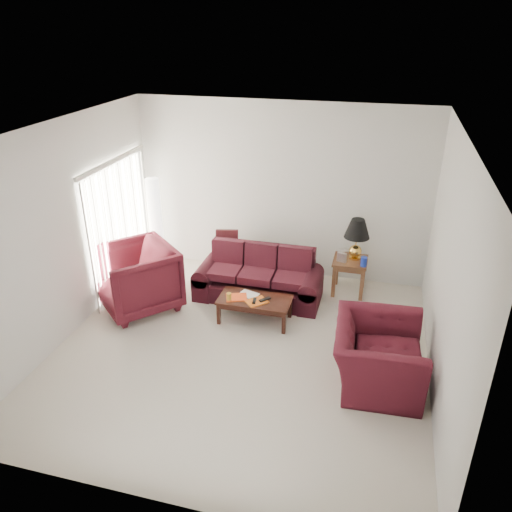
{
  "coord_description": "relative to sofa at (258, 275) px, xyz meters",
  "views": [
    {
      "loc": [
        1.65,
        -5.43,
        4.18
      ],
      "look_at": [
        0.0,
        0.85,
        1.05
      ],
      "focal_mm": 35.0,
      "sensor_mm": 36.0,
      "label": 1
    }
  ],
  "objects": [
    {
      "name": "yellow_glass",
      "position": [
        -0.24,
        -0.82,
        0.03
      ],
      "size": [
        0.09,
        0.09,
        0.12
      ],
      "primitive_type": "cylinder",
      "rotation": [
        0.0,
        0.0,
        0.22
      ],
      "color": "gold",
      "rests_on": "coffee_table"
    },
    {
      "name": "throw_pillow",
      "position": [
        -0.73,
        0.66,
        0.24
      ],
      "size": [
        0.42,
        0.27,
        0.4
      ],
      "primitive_type": "cube",
      "rotation": [
        -0.21,
        0.0,
        0.22
      ],
      "color": "black",
      "rests_on": "sofa"
    },
    {
      "name": "blue_canister",
      "position": [
        1.62,
        0.39,
        0.26
      ],
      "size": [
        0.13,
        0.13,
        0.16
      ],
      "primitive_type": "cylinder",
      "rotation": [
        0.0,
        0.0,
        -0.34
      ],
      "color": "#192DA2",
      "rests_on": "end_table"
    },
    {
      "name": "clock",
      "position": [
        1.27,
        0.46,
        0.26
      ],
      "size": [
        0.16,
        0.1,
        0.15
      ],
      "primitive_type": "cube",
      "rotation": [
        0.0,
        0.0,
        -0.3
      ],
      "color": "white",
      "rests_on": "end_table"
    },
    {
      "name": "armchair_left",
      "position": [
        -1.75,
        -0.76,
        0.1
      ],
      "size": [
        1.58,
        1.58,
        1.03
      ],
      "primitive_type": "imported",
      "rotation": [
        0.0,
        0.0,
        -0.74
      ],
      "color": "#420F18",
      "rests_on": "ground"
    },
    {
      "name": "table_lamp",
      "position": [
        1.46,
        0.64,
        0.53
      ],
      "size": [
        0.45,
        0.45,
        0.69
      ],
      "primitive_type": null,
      "rotation": [
        0.0,
        0.0,
        -0.11
      ],
      "color": "gold",
      "rests_on": "end_table"
    },
    {
      "name": "magazine_white",
      "position": [
        -0.0,
        -0.59,
        -0.03
      ],
      "size": [
        0.33,
        0.28,
        0.02
      ],
      "primitive_type": "cube",
      "rotation": [
        0.0,
        0.0,
        -0.29
      ],
      "color": "white",
      "rests_on": "coffee_table"
    },
    {
      "name": "magazine_red",
      "position": [
        -0.15,
        -0.71,
        -0.02
      ],
      "size": [
        0.37,
        0.32,
        0.02
      ],
      "primitive_type": "cube",
      "rotation": [
        0.0,
        0.0,
        0.34
      ],
      "color": "#E34516",
      "rests_on": "coffee_table"
    },
    {
      "name": "blinds",
      "position": [
        -2.3,
        -0.14,
        0.67
      ],
      "size": [
        0.1,
        2.0,
        2.16
      ],
      "primitive_type": "cube",
      "color": "silver",
      "rests_on": "ground"
    },
    {
      "name": "armchair_right",
      "position": [
        1.95,
        -1.64,
        -0.01
      ],
      "size": [
        1.14,
        1.29,
        0.8
      ],
      "primitive_type": "imported",
      "rotation": [
        0.0,
        0.0,
        1.62
      ],
      "color": "#3E0E17",
      "rests_on": "ground"
    },
    {
      "name": "coffee_table",
      "position": [
        0.12,
        -0.67,
        -0.22
      ],
      "size": [
        1.18,
        0.79,
        0.38
      ],
      "primitive_type": null,
      "rotation": [
        0.0,
        0.0,
        -0.25
      ],
      "color": "black",
      "rests_on": "ground"
    },
    {
      "name": "floor_lamp",
      "position": [
        -2.04,
        0.6,
        0.44
      ],
      "size": [
        0.33,
        0.33,
        1.71
      ],
      "primitive_type": null,
      "rotation": [
        0.0,
        0.0,
        -0.19
      ],
      "color": "white",
      "rests_on": "ground"
    },
    {
      "name": "remote_b",
      "position": [
        0.28,
        -0.69,
        -0.0
      ],
      "size": [
        0.16,
        0.18,
        0.02
      ],
      "primitive_type": "cube",
      "rotation": [
        0.0,
        0.0,
        -0.69
      ],
      "color": "black",
      "rests_on": "coffee_table"
    },
    {
      "name": "floor",
      "position": [
        0.12,
        -1.44,
        -0.41
      ],
      "size": [
        5.0,
        5.0,
        0.0
      ],
      "primitive_type": "plane",
      "color": "beige",
      "rests_on": "ground"
    },
    {
      "name": "remote_a",
      "position": [
        0.14,
        -0.77,
        -0.01
      ],
      "size": [
        0.06,
        0.16,
        0.02
      ],
      "primitive_type": "cube",
      "rotation": [
        0.0,
        0.0,
        0.12
      ],
      "color": "black",
      "rests_on": "coffee_table"
    },
    {
      "name": "picture_frame",
      "position": [
        1.26,
        0.7,
        0.27
      ],
      "size": [
        0.21,
        0.21,
        0.05
      ],
      "primitive_type": "cube",
      "rotation": [
        1.36,
        0.0,
        0.64
      ],
      "color": "silver",
      "rests_on": "end_table"
    },
    {
      "name": "end_table",
      "position": [
        1.4,
        0.57,
        -0.11
      ],
      "size": [
        0.55,
        0.55,
        0.6
      ],
      "primitive_type": null,
      "rotation": [
        0.0,
        0.0,
        0.0
      ],
      "color": "#532E1C",
      "rests_on": "ground"
    },
    {
      "name": "magazine_orange",
      "position": [
        0.17,
        -0.76,
        -0.02
      ],
      "size": [
        0.38,
        0.38,
        0.02
      ],
      "primitive_type": "cube",
      "rotation": [
        0.0,
        0.0,
        0.78
      ],
      "color": "#D05E18",
      "rests_on": "coffee_table"
    },
    {
      "name": "sofa",
      "position": [
        0.0,
        0.0,
        0.0
      ],
      "size": [
        2.1,
        1.07,
        0.83
      ],
      "primitive_type": null,
      "rotation": [
        0.0,
        0.0,
        -0.1
      ],
      "color": "black",
      "rests_on": "ground"
    }
  ]
}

